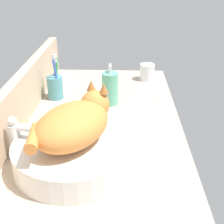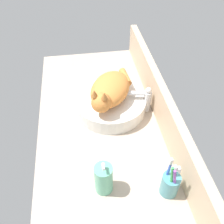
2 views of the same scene
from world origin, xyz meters
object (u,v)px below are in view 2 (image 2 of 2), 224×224
sink_basin (110,103)px  toothbrush_cup (170,184)px  cat (109,90)px  faucet (145,98)px  soap_dispenser (104,179)px

sink_basin → toothbrush_cup: (47.25, 14.64, 1.72)cm
cat → faucet: size_ratio=2.21×
toothbrush_cup → cat: bearing=-161.7°
sink_basin → toothbrush_cup: toothbrush_cup is taller
faucet → soap_dispenser: bearing=-32.3°
cat → toothbrush_cup: 49.07cm
cat → faucet: bearing=84.8°
soap_dispenser → toothbrush_cup: 23.79cm
cat → toothbrush_cup: cat is taller
soap_dispenser → cat: bearing=169.0°
cat → soap_dispenser: 42.38cm
cat → faucet: cat is taller
soap_dispenser → toothbrush_cup: toothbrush_cup is taller
soap_dispenser → faucet: bearing=147.7°
cat → toothbrush_cup: size_ratio=1.61×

